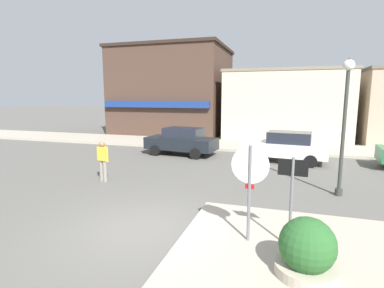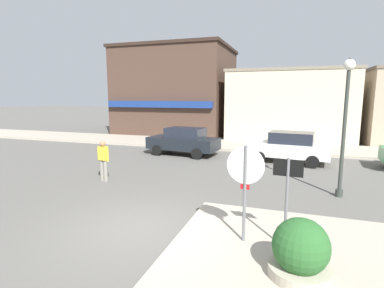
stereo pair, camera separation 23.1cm
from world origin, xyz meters
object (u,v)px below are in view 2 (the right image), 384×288
stop_sign (245,181)px  lamp_post (346,108)px  planter (300,255)px  parked_car_second (289,147)px  parked_car_nearest (184,141)px  one_way_sign (287,194)px  pedestrian_crossing_near (103,159)px

stop_sign → lamp_post: bearing=60.4°
planter → parked_car_second: (-0.36, 10.42, 0.25)m
planter → parked_car_nearest: 12.22m
stop_sign → parked_car_nearest: stop_sign is taller
one_way_sign → pedestrian_crossing_near: bearing=152.9°
parked_car_nearest → planter: bearing=-60.1°
stop_sign → parked_car_nearest: size_ratio=0.55×
stop_sign → parked_car_nearest: (-4.93, 9.57, -0.71)m
planter → parked_car_second: parked_car_second is taller
parked_car_nearest → pedestrian_crossing_near: size_ratio=2.59×
planter → pedestrian_crossing_near: 8.56m
one_way_sign → pedestrian_crossing_near: (-6.96, 3.56, -0.46)m
lamp_post → parked_car_nearest: (-7.44, 5.14, -2.15)m
parked_car_second → parked_car_nearest: bearing=178.2°
planter → pedestrian_crossing_near: (-7.25, 4.55, 0.31)m
parked_car_second → pedestrian_crossing_near: (-6.89, -5.87, 0.06)m
parked_car_nearest → pedestrian_crossing_near: 6.16m
stop_sign → planter: (1.16, -1.03, -0.96)m
parked_car_nearest → parked_car_second: same height
parked_car_second → pedestrian_crossing_near: bearing=-139.6°
planter → parked_car_nearest: parked_car_nearest is taller
parked_car_nearest → lamp_post: bearing=-34.6°
stop_sign → one_way_sign: size_ratio=1.10×
planter → lamp_post: (1.36, 5.46, 2.40)m
stop_sign → planter: stop_sign is taller
one_way_sign → planter: 1.29m
stop_sign → planter: size_ratio=1.88×
one_way_sign → lamp_post: lamp_post is taller
planter → lamp_post: lamp_post is taller
stop_sign → parked_car_second: (0.80, 9.39, -0.71)m
one_way_sign → lamp_post: bearing=69.8°
one_way_sign → parked_car_second: one_way_sign is taller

